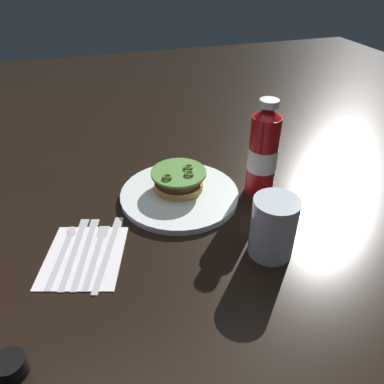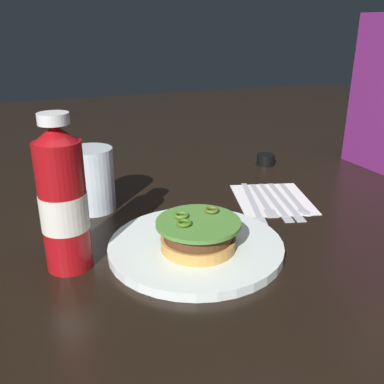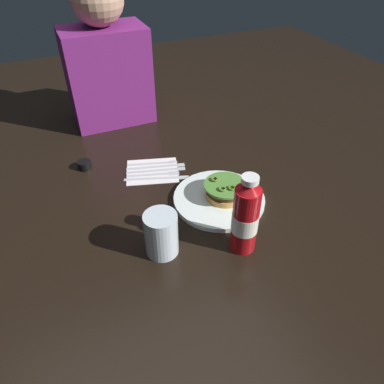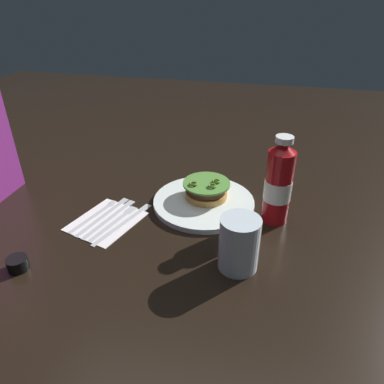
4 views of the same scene
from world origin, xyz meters
name	(u,v)px [view 2 (image 2 of 4)]	position (x,y,z in m)	size (l,w,h in m)	color
ground_plane	(206,216)	(0.00, 0.00, 0.00)	(3.00, 3.00, 0.00)	black
dinner_plate	(196,246)	(0.11, -0.07, 0.01)	(0.28, 0.28, 0.01)	white
burger_sandwich	(198,234)	(0.13, -0.07, 0.04)	(0.13, 0.13, 0.05)	#CC9245
ketchup_bottle	(63,201)	(0.08, -0.26, 0.11)	(0.07, 0.07, 0.23)	#A80E13
water_glass	(92,180)	(-0.11, -0.19, 0.06)	(0.09, 0.09, 0.12)	silver
condiment_cup	(266,160)	(-0.23, 0.27, 0.01)	(0.05, 0.05, 0.03)	black
napkin	(272,199)	(-0.02, 0.16, 0.00)	(0.17, 0.15, 0.00)	white
steak_knife	(254,203)	(-0.01, 0.11, 0.00)	(0.21, 0.09, 0.00)	silver
fork_utensil	(264,201)	(-0.01, 0.13, 0.00)	(0.17, 0.07, 0.00)	silver
butter_knife	(276,202)	(0.00, 0.15, 0.00)	(0.20, 0.07, 0.00)	silver
table_knife	(287,202)	(0.01, 0.18, 0.00)	(0.20, 0.07, 0.00)	silver
spoon_utensil	(297,202)	(0.02, 0.19, 0.00)	(0.17, 0.06, 0.00)	silver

